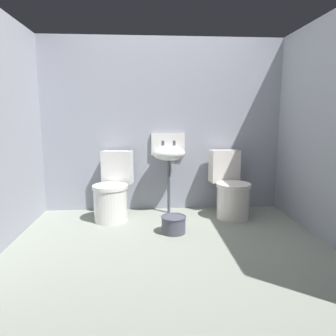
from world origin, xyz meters
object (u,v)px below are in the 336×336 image
(toilet_right, at_px, (230,190))
(bucket, at_px, (174,224))
(toilet_left, at_px, (113,192))
(sink, at_px, (169,153))

(toilet_right, height_order, bucket, toilet_right)
(toilet_left, distance_m, sink, 0.82)
(toilet_right, bearing_deg, toilet_left, -8.14)
(sink, bearing_deg, toilet_left, -164.44)
(toilet_left, height_order, bucket, toilet_left)
(bucket, bearing_deg, toilet_right, 35.42)
(sink, bearing_deg, bucket, -89.93)
(toilet_left, relative_size, sink, 0.79)
(toilet_right, distance_m, bucket, 0.92)
(toilet_left, bearing_deg, bucket, 153.82)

